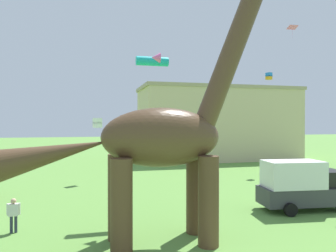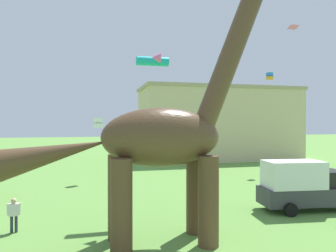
{
  "view_description": "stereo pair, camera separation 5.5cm",
  "coord_description": "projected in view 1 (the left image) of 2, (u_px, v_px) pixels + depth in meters",
  "views": [
    {
      "loc": [
        -3.72,
        -9.03,
        5.63
      ],
      "look_at": [
        0.03,
        6.01,
        5.47
      ],
      "focal_mm": 33.44,
      "sensor_mm": 36.0,
      "label": 1
    },
    {
      "loc": [
        -3.67,
        -9.05,
        5.63
      ],
      "look_at": [
        0.03,
        6.01,
        5.47
      ],
      "focal_mm": 33.44,
      "sensor_mm": 36.0,
      "label": 2
    }
  ],
  "objects": [
    {
      "name": "background_building_block",
      "position": [
        218.0,
        123.0,
        48.82
      ],
      "size": [
        24.19,
        10.39,
        11.07
      ],
      "color": "#CCB78E",
      "rests_on": "ground_plane"
    },
    {
      "name": "parked_box_truck",
      "position": [
        302.0,
        185.0,
        20.14
      ],
      "size": [
        5.79,
        2.67,
        3.2
      ],
      "rotation": [
        0.0,
        0.0,
        -0.1
      ],
      "color": "#38383D",
      "rests_on": "ground_plane"
    },
    {
      "name": "kite_near_low",
      "position": [
        97.0,
        123.0,
        30.02
      ],
      "size": [
        0.91,
        0.91,
        0.93
      ],
      "color": "white"
    },
    {
      "name": "kite_mid_left",
      "position": [
        292.0,
        27.0,
        39.83
      ],
      "size": [
        1.3,
        0.98,
        1.59
      ],
      "color": "pink"
    },
    {
      "name": "kite_mid_center",
      "position": [
        269.0,
        76.0,
        35.65
      ],
      "size": [
        0.69,
        0.69,
        0.79
      ],
      "color": "#287AE5"
    },
    {
      "name": "dinosaur_sculpture",
      "position": [
        160.0,
        137.0,
        14.62
      ],
      "size": [
        13.1,
        2.78,
        13.7
      ],
      "rotation": [
        0.0,
        0.0,
        -0.45
      ],
      "color": "#513823",
      "rests_on": "ground_plane"
    },
    {
      "name": "person_near_flyer",
      "position": [
        14.0,
        212.0,
        15.98
      ],
      "size": [
        0.66,
        0.29,
        1.77
      ],
      "rotation": [
        0.0,
        0.0,
        4.27
      ],
      "color": "#2D3347",
      "rests_on": "ground_plane"
    },
    {
      "name": "kite_apex",
      "position": [
        153.0,
        61.0,
        19.77
      ],
      "size": [
        2.08,
        1.74,
        0.61
      ],
      "color": "#19B2B7"
    }
  ]
}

